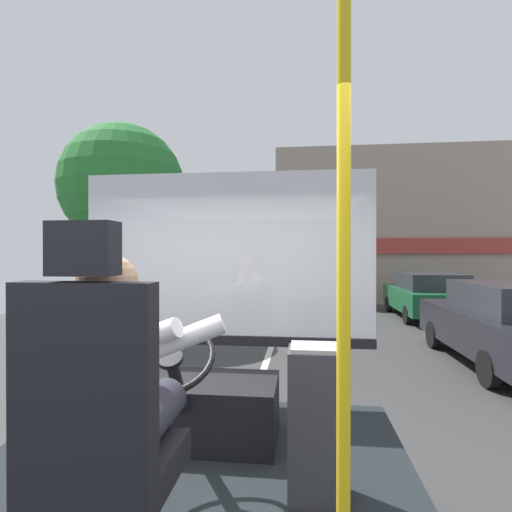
% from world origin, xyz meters
% --- Properties ---
extents(ground, '(18.00, 44.00, 0.06)m').
position_xyz_m(ground, '(0.00, 8.80, -0.02)').
color(ground, '#353535').
extents(driver_seat, '(0.48, 0.48, 1.36)m').
position_xyz_m(driver_seat, '(-0.07, -0.40, 1.31)').
color(driver_seat, black).
rests_on(driver_seat, bus_floor).
extents(bus_driver, '(0.78, 0.54, 0.76)m').
position_xyz_m(bus_driver, '(-0.07, -0.27, 1.48)').
color(bus_driver, '#282833').
rests_on(bus_driver, driver_seat).
extents(steering_console, '(1.10, 1.01, 0.83)m').
position_xyz_m(steering_console, '(-0.07, 0.86, 0.94)').
color(steering_console, black).
rests_on(steering_console, bus_floor).
extents(handrail_pole, '(0.04, 0.04, 2.08)m').
position_xyz_m(handrail_pole, '(0.78, -0.46, 1.76)').
color(handrail_pole, gold).
rests_on(handrail_pole, bus_floor).
extents(fare_box, '(0.28, 0.24, 0.78)m').
position_xyz_m(fare_box, '(0.71, 0.32, 1.11)').
color(fare_box, '#333338').
rests_on(fare_box, bus_floor).
extents(windshield_panel, '(2.50, 0.08, 1.48)m').
position_xyz_m(windshield_panel, '(0.00, 1.62, 1.76)').
color(windshield_panel, silver).
extents(street_tree, '(3.08, 3.08, 5.23)m').
position_xyz_m(street_tree, '(-3.87, 7.87, 3.66)').
color(street_tree, '#4C3828').
rests_on(street_tree, ground).
extents(shop_building, '(13.39, 4.86, 6.17)m').
position_xyz_m(shop_building, '(6.29, 16.39, 3.08)').
color(shop_building, gray).
rests_on(shop_building, ground).
extents(parked_car_green, '(1.97, 3.80, 1.37)m').
position_xyz_m(parked_car_green, '(4.47, 10.83, 0.71)').
color(parked_car_green, '#195633').
rests_on(parked_car_green, ground).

